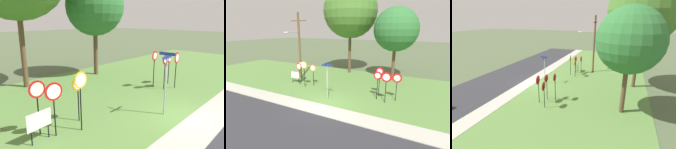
# 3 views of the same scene
# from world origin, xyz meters

# --- Properties ---
(ground_plane) EXTENTS (160.00, 160.00, 0.00)m
(ground_plane) POSITION_xyz_m (0.00, 0.00, 0.00)
(ground_plane) COLOR #4C5B3D
(road_asphalt) EXTENTS (44.00, 6.40, 0.01)m
(road_asphalt) POSITION_xyz_m (0.00, -4.80, 0.01)
(road_asphalt) COLOR #2D2D33
(road_asphalt) RESTS_ON ground_plane
(sidewalk_strip) EXTENTS (44.00, 1.60, 0.06)m
(sidewalk_strip) POSITION_xyz_m (0.00, -0.80, 0.03)
(sidewalk_strip) COLOR #ADAA9E
(sidewalk_strip) RESTS_ON ground_plane
(grass_median) EXTENTS (44.00, 12.00, 0.04)m
(grass_median) POSITION_xyz_m (0.00, 6.00, 0.02)
(grass_median) COLOR #567F3D
(grass_median) RESTS_ON ground_plane
(stop_sign_near_left) EXTENTS (0.75, 0.12, 2.30)m
(stop_sign_near_left) POSITION_xyz_m (-5.28, 3.28, 1.71)
(stop_sign_near_left) COLOR black
(stop_sign_near_left) RESTS_ON grass_median
(stop_sign_near_right) EXTENTS (0.73, 0.09, 2.33)m
(stop_sign_near_right) POSITION_xyz_m (-5.62, 3.94, 1.73)
(stop_sign_near_right) COLOR black
(stop_sign_near_right) RESTS_ON grass_median
(stop_sign_far_left) EXTENTS (0.72, 0.11, 2.62)m
(stop_sign_far_left) POSITION_xyz_m (-4.26, 2.86, 1.95)
(stop_sign_far_left) COLOR black
(stop_sign_far_left) RESTS_ON grass_median
(stop_sign_far_center) EXTENTS (0.69, 0.10, 2.20)m
(stop_sign_far_center) POSITION_xyz_m (-3.75, 3.66, 1.63)
(stop_sign_far_center) COLOR black
(stop_sign_far_center) RESTS_ON grass_median
(yield_sign_near_left) EXTENTS (0.69, 0.10, 2.58)m
(yield_sign_near_left) POSITION_xyz_m (3.15, 3.87, 1.96)
(yield_sign_near_left) COLOR black
(yield_sign_near_left) RESTS_ON grass_median
(yield_sign_near_right) EXTENTS (0.77, 0.12, 2.31)m
(yield_sign_near_right) POSITION_xyz_m (4.67, 3.53, 1.76)
(yield_sign_near_right) COLOR black
(yield_sign_near_right) RESTS_ON grass_median
(yield_sign_far_left) EXTENTS (0.69, 0.12, 2.40)m
(yield_sign_far_left) POSITION_xyz_m (3.21, 3.07, 1.82)
(yield_sign_far_left) COLOR black
(yield_sign_far_left) RESTS_ON grass_median
(yield_sign_far_right) EXTENTS (0.80, 0.11, 2.53)m
(yield_sign_far_right) POSITION_xyz_m (4.00, 2.66, 1.94)
(yield_sign_far_right) COLOR black
(yield_sign_far_right) RESTS_ON grass_median
(street_name_post) EXTENTS (0.96, 0.82, 3.16)m
(street_name_post) POSITION_xyz_m (-0.41, 1.07, 1.91)
(street_name_post) COLOR #9EA0A8
(street_name_post) RESTS_ON grass_median
(utility_pole) EXTENTS (2.10, 2.40, 7.55)m
(utility_pole) POSITION_xyz_m (-6.82, 5.18, 4.15)
(utility_pole) COLOR brown
(utility_pole) RESTS_ON grass_median
(notice_board) EXTENTS (1.10, 0.14, 1.25)m
(notice_board) POSITION_xyz_m (-5.93, 3.40, 0.87)
(notice_board) COLOR black
(notice_board) RESTS_ON grass_median
(oak_tree_left) EXTENTS (6.77, 6.77, 11.30)m
(oak_tree_left) POSITION_xyz_m (-2.82, 10.63, 7.94)
(oak_tree_left) COLOR brown
(oak_tree_left) RESTS_ON grass_median
(oak_tree_right) EXTENTS (4.80, 4.80, 8.10)m
(oak_tree_right) POSITION_xyz_m (3.10, 9.67, 5.72)
(oak_tree_right) COLOR brown
(oak_tree_right) RESTS_ON grass_median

